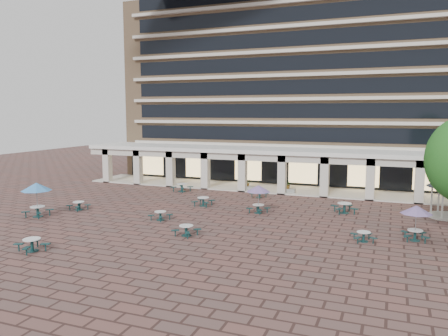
% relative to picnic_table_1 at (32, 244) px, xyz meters
% --- Properties ---
extents(ground, '(120.00, 120.00, 0.00)m').
position_rel_picnic_table_1_xyz_m(ground, '(7.29, 11.00, -0.46)').
color(ground, brown).
rests_on(ground, ground).
extents(apartment_building, '(40.00, 15.50, 25.20)m').
position_rel_picnic_table_1_xyz_m(apartment_building, '(7.29, 36.47, 12.14)').
color(apartment_building, '#A4805C').
rests_on(apartment_building, ground).
extents(retail_arcade, '(42.00, 6.60, 4.40)m').
position_rel_picnic_table_1_xyz_m(retail_arcade, '(7.29, 25.80, 2.54)').
color(retail_arcade, white).
rests_on(retail_arcade, ground).
extents(picnic_table_1, '(2.08, 2.08, 0.76)m').
position_rel_picnic_table_1_xyz_m(picnic_table_1, '(0.00, 0.00, 0.00)').
color(picnic_table_1, '#13393A').
rests_on(picnic_table_1, ground).
extents(picnic_table_2, '(1.84, 1.84, 0.72)m').
position_rel_picnic_table_1_xyz_m(picnic_table_2, '(7.09, 6.28, -0.03)').
color(picnic_table_2, '#13393A').
rests_on(picnic_table_2, ground).
extents(picnic_table_3, '(1.73, 1.73, 0.65)m').
position_rel_picnic_table_1_xyz_m(picnic_table_3, '(18.23, 9.21, -0.07)').
color(picnic_table_3, '#13393A').
rests_on(picnic_table_3, ground).
extents(picnic_table_4, '(2.35, 2.35, 2.71)m').
position_rel_picnic_table_1_xyz_m(picnic_table_4, '(-6.25, 6.84, 1.85)').
color(picnic_table_4, '#13393A').
rests_on(picnic_table_4, ground).
extents(picnic_table_5, '(1.76, 1.76, 0.68)m').
position_rel_picnic_table_1_xyz_m(picnic_table_5, '(3.32, 9.44, -0.05)').
color(picnic_table_5, '#13393A').
rests_on(picnic_table_5, ground).
extents(picnic_table_6, '(1.99, 1.99, 2.30)m').
position_rel_picnic_table_1_xyz_m(picnic_table_6, '(9.63, 14.44, 1.50)').
color(picnic_table_6, '#13393A').
rests_on(picnic_table_6, ground).
extents(picnic_table_8, '(1.84, 1.84, 0.71)m').
position_rel_picnic_table_1_xyz_m(picnic_table_8, '(-4.88, 10.01, -0.03)').
color(picnic_table_8, '#13393A').
rests_on(picnic_table_8, ground).
extents(picnic_table_9, '(1.77, 1.77, 0.77)m').
position_rel_picnic_table_1_xyz_m(picnic_table_9, '(4.30, 15.30, 0.01)').
color(picnic_table_9, '#13393A').
rests_on(picnic_table_9, ground).
extents(picnic_table_10, '(2.32, 2.32, 0.85)m').
position_rel_picnic_table_1_xyz_m(picnic_table_10, '(16.22, 17.00, 0.05)').
color(picnic_table_10, '#13393A').
rests_on(picnic_table_10, ground).
extents(picnic_table_11, '(1.99, 1.99, 2.30)m').
position_rel_picnic_table_1_xyz_m(picnic_table_11, '(21.29, 10.62, 1.49)').
color(picnic_table_11, '#13393A').
rests_on(picnic_table_11, ground).
extents(picnic_table_12, '(2.18, 2.18, 0.84)m').
position_rel_picnic_table_1_xyz_m(picnic_table_12, '(-0.68, 21.00, 0.05)').
color(picnic_table_12, '#13393A').
rests_on(picnic_table_12, ground).
extents(picnic_table_13, '(1.82, 1.82, 0.66)m').
position_rel_picnic_table_1_xyz_m(picnic_table_13, '(7.77, 20.80, -0.06)').
color(picnic_table_13, '#13393A').
rests_on(picnic_table_13, ground).
extents(planter_left, '(1.50, 0.78, 1.22)m').
position_rel_picnic_table_1_xyz_m(planter_left, '(5.59, 23.90, 0.02)').
color(planter_left, gray).
rests_on(planter_left, ground).
extents(planter_right, '(1.50, 0.88, 1.33)m').
position_rel_picnic_table_1_xyz_m(planter_right, '(9.90, 23.90, 0.11)').
color(planter_right, gray).
rests_on(planter_right, ground).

